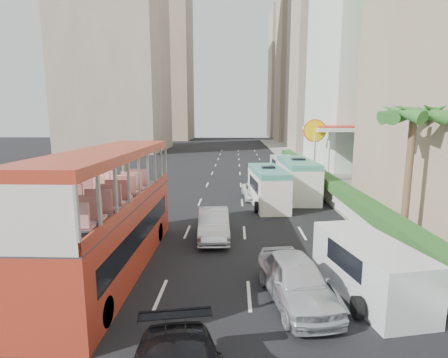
{
  "coord_description": "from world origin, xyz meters",
  "views": [
    {
      "loc": [
        -0.92,
        -13.64,
        6.3
      ],
      "look_at": [
        -1.5,
        4.0,
        3.2
      ],
      "focal_mm": 28.0,
      "sensor_mm": 36.0,
      "label": 1
    }
  ],
  "objects_px": {
    "double_decker_bus": "(111,211)",
    "shell_station": "(340,152)",
    "car_silver_lane_b": "(296,301)",
    "minibus_near": "(268,187)",
    "minibus_far": "(297,179)",
    "van_asset": "(256,198)",
    "panel_van_far": "(284,167)",
    "car_silver_lane_a": "(214,237)",
    "palm_tree": "(408,177)",
    "panel_van_near": "(369,268)"
  },
  "relations": [
    {
      "from": "minibus_far",
      "to": "palm_tree",
      "type": "xyz_separation_m",
      "value": [
        3.77,
        -9.87,
        1.87
      ]
    },
    {
      "from": "van_asset",
      "to": "car_silver_lane_b",
      "type": "bearing_deg",
      "value": -92.99
    },
    {
      "from": "panel_van_far",
      "to": "palm_tree",
      "type": "relative_size",
      "value": 0.85
    },
    {
      "from": "minibus_far",
      "to": "minibus_near",
      "type": "bearing_deg",
      "value": -136.56
    },
    {
      "from": "double_decker_bus",
      "to": "minibus_far",
      "type": "relative_size",
      "value": 1.62
    },
    {
      "from": "double_decker_bus",
      "to": "van_asset",
      "type": "bearing_deg",
      "value": 63.49
    },
    {
      "from": "double_decker_bus",
      "to": "car_silver_lane_a",
      "type": "distance_m",
      "value": 6.26
    },
    {
      "from": "minibus_near",
      "to": "double_decker_bus",
      "type": "bearing_deg",
      "value": -129.09
    },
    {
      "from": "double_decker_bus",
      "to": "palm_tree",
      "type": "relative_size",
      "value": 1.72
    },
    {
      "from": "van_asset",
      "to": "panel_van_near",
      "type": "bearing_deg",
      "value": -82.95
    },
    {
      "from": "minibus_far",
      "to": "palm_tree",
      "type": "bearing_deg",
      "value": -70.89
    },
    {
      "from": "double_decker_bus",
      "to": "van_asset",
      "type": "height_order",
      "value": "double_decker_bus"
    },
    {
      "from": "double_decker_bus",
      "to": "minibus_near",
      "type": "height_order",
      "value": "double_decker_bus"
    },
    {
      "from": "car_silver_lane_b",
      "to": "shell_station",
      "type": "relative_size",
      "value": 0.59
    },
    {
      "from": "car_silver_lane_a",
      "to": "panel_van_far",
      "type": "bearing_deg",
      "value": 67.66
    },
    {
      "from": "double_decker_bus",
      "to": "panel_van_far",
      "type": "height_order",
      "value": "double_decker_bus"
    },
    {
      "from": "double_decker_bus",
      "to": "shell_station",
      "type": "relative_size",
      "value": 1.38
    },
    {
      "from": "minibus_far",
      "to": "panel_van_near",
      "type": "relative_size",
      "value": 1.36
    },
    {
      "from": "minibus_near",
      "to": "panel_van_far",
      "type": "bearing_deg",
      "value": 71.33
    },
    {
      "from": "car_silver_lane_b",
      "to": "shell_station",
      "type": "height_order",
      "value": "shell_station"
    },
    {
      "from": "shell_station",
      "to": "minibus_near",
      "type": "bearing_deg",
      "value": -126.12
    },
    {
      "from": "shell_station",
      "to": "minibus_far",
      "type": "bearing_deg",
      "value": -123.21
    },
    {
      "from": "palm_tree",
      "to": "panel_van_near",
      "type": "bearing_deg",
      "value": -124.51
    },
    {
      "from": "car_silver_lane_a",
      "to": "palm_tree",
      "type": "distance_m",
      "value": 10.43
    },
    {
      "from": "double_decker_bus",
      "to": "minibus_near",
      "type": "distance_m",
      "value": 13.54
    },
    {
      "from": "panel_van_far",
      "to": "panel_van_near",
      "type": "bearing_deg",
      "value": -93.62
    },
    {
      "from": "car_silver_lane_b",
      "to": "minibus_near",
      "type": "height_order",
      "value": "minibus_near"
    },
    {
      "from": "double_decker_bus",
      "to": "van_asset",
      "type": "relative_size",
      "value": 2.61
    },
    {
      "from": "car_silver_lane_b",
      "to": "van_asset",
      "type": "bearing_deg",
      "value": 81.67
    },
    {
      "from": "double_decker_bus",
      "to": "panel_van_near",
      "type": "xyz_separation_m",
      "value": [
        9.88,
        -1.7,
        -1.53
      ]
    },
    {
      "from": "panel_van_near",
      "to": "minibus_far",
      "type": "bearing_deg",
      "value": 77.82
    },
    {
      "from": "van_asset",
      "to": "minibus_far",
      "type": "relative_size",
      "value": 0.62
    },
    {
      "from": "car_silver_lane_a",
      "to": "palm_tree",
      "type": "height_order",
      "value": "palm_tree"
    },
    {
      "from": "panel_van_near",
      "to": "palm_tree",
      "type": "bearing_deg",
      "value": 43.85
    },
    {
      "from": "shell_station",
      "to": "car_silver_lane_a",
      "type": "bearing_deg",
      "value": -122.64
    },
    {
      "from": "car_silver_lane_a",
      "to": "panel_van_far",
      "type": "height_order",
      "value": "panel_van_far"
    },
    {
      "from": "panel_van_far",
      "to": "car_silver_lane_a",
      "type": "bearing_deg",
      "value": -110.9
    },
    {
      "from": "minibus_far",
      "to": "shell_station",
      "type": "bearing_deg",
      "value": 54.98
    },
    {
      "from": "panel_van_near",
      "to": "panel_van_far",
      "type": "height_order",
      "value": "panel_van_far"
    },
    {
      "from": "minibus_far",
      "to": "panel_van_far",
      "type": "distance_m",
      "value": 9.6
    },
    {
      "from": "car_silver_lane_b",
      "to": "shell_station",
      "type": "distance_m",
      "value": 26.96
    },
    {
      "from": "panel_van_near",
      "to": "minibus_near",
      "type": "bearing_deg",
      "value": 89.07
    },
    {
      "from": "car_silver_lane_a",
      "to": "shell_station",
      "type": "relative_size",
      "value": 0.56
    },
    {
      "from": "car_silver_lane_b",
      "to": "van_asset",
      "type": "xyz_separation_m",
      "value": [
        -0.5,
        15.77,
        0.0
      ]
    },
    {
      "from": "van_asset",
      "to": "minibus_far",
      "type": "distance_m",
      "value": 3.68
    },
    {
      "from": "minibus_far",
      "to": "panel_van_far",
      "type": "height_order",
      "value": "minibus_far"
    },
    {
      "from": "van_asset",
      "to": "double_decker_bus",
      "type": "bearing_deg",
      "value": -121.32
    },
    {
      "from": "van_asset",
      "to": "shell_station",
      "type": "relative_size",
      "value": 0.53
    },
    {
      "from": "minibus_near",
      "to": "minibus_far",
      "type": "height_order",
      "value": "minibus_far"
    },
    {
      "from": "panel_van_near",
      "to": "car_silver_lane_b",
      "type": "bearing_deg",
      "value": -178.37
    }
  ]
}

